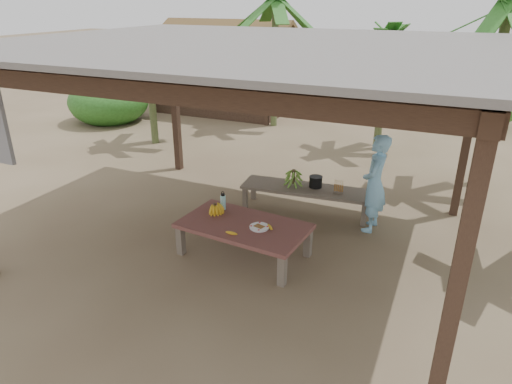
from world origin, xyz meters
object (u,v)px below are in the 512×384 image
at_px(work_table, 244,228).
at_px(woman, 375,184).
at_px(bench, 306,191).
at_px(ripe_banana_bunch, 215,208).
at_px(water_flask, 223,202).
at_px(cooking_pot, 316,182).
at_px(plate, 259,227).

distance_m(work_table, woman, 2.21).
xyz_separation_m(bench, woman, (1.17, -0.18, 0.39)).
distance_m(work_table, ripe_banana_bunch, 0.60).
distance_m(water_flask, cooking_pot, 1.83).
xyz_separation_m(plate, woman, (1.26, 1.61, 0.27)).
bearing_deg(bench, ripe_banana_bunch, -124.80).
bearing_deg(ripe_banana_bunch, plate, -13.65).
relative_size(ripe_banana_bunch, cooking_pot, 1.24).
xyz_separation_m(work_table, ripe_banana_bunch, (-0.55, 0.16, 0.15)).
height_order(work_table, ripe_banana_bunch, ripe_banana_bunch).
relative_size(plate, water_flask, 0.93).
xyz_separation_m(ripe_banana_bunch, woman, (2.07, 1.41, 0.21)).
relative_size(work_table, cooking_pot, 8.56).
height_order(work_table, woman, woman).
height_order(bench, ripe_banana_bunch, ripe_banana_bunch).
relative_size(ripe_banana_bunch, plate, 0.99).
height_order(plate, cooking_pot, cooking_pot).
bearing_deg(woman, water_flask, -56.57).
distance_m(ripe_banana_bunch, plate, 0.84).
xyz_separation_m(bench, cooking_pot, (0.14, 0.10, 0.15)).
bearing_deg(work_table, ripe_banana_bunch, 168.52).
xyz_separation_m(bench, ripe_banana_bunch, (-0.90, -1.59, 0.19)).
bearing_deg(work_table, cooking_pot, 80.48).
xyz_separation_m(work_table, water_flask, (-0.50, 0.32, 0.19)).
xyz_separation_m(work_table, bench, (0.34, 1.76, -0.04)).
bearing_deg(plate, work_table, 172.85).
relative_size(plate, cooking_pot, 1.26).
distance_m(bench, cooking_pot, 0.23).
height_order(bench, plate, plate).
distance_m(water_flask, woman, 2.38).
distance_m(ripe_banana_bunch, cooking_pot, 1.99).
distance_m(work_table, bench, 1.79).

